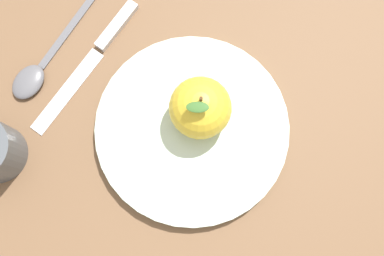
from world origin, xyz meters
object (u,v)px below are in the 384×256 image
(knife, at_px, (96,53))
(spoon, at_px, (37,71))
(dinner_plate, at_px, (192,130))
(apple, at_px, (200,108))

(knife, height_order, spoon, spoon)
(dinner_plate, height_order, knife, dinner_plate)
(knife, bearing_deg, apple, 78.66)
(apple, bearing_deg, spoon, -84.91)
(apple, distance_m, knife, 0.16)
(apple, xyz_separation_m, spoon, (0.02, -0.21, -0.05))
(apple, height_order, knife, apple)
(apple, bearing_deg, dinner_plate, -8.32)
(dinner_plate, relative_size, knife, 1.18)
(dinner_plate, relative_size, apple, 2.87)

